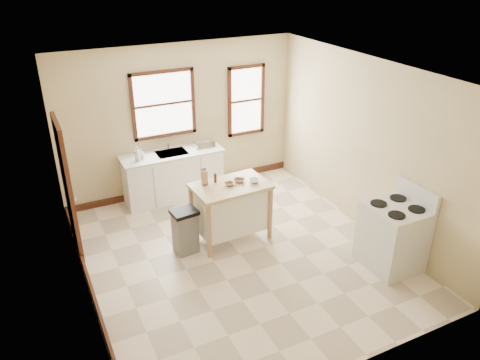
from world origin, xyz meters
name	(u,v)px	position (x,y,z in m)	size (l,w,h in m)	color
floor	(240,254)	(0.00, 0.00, 0.00)	(5.00, 5.00, 0.00)	#F5DFC2
ceiling	(240,73)	(0.00, 0.00, 2.80)	(5.00, 5.00, 0.00)	white
wall_back	(180,120)	(0.00, 2.50, 1.40)	(4.50, 0.04, 2.80)	beige
wall_left	(75,207)	(-2.25, 0.00, 1.40)	(0.04, 5.00, 2.80)	beige
wall_right	(366,146)	(2.25, 0.00, 1.40)	(0.04, 5.00, 2.80)	beige
window_main	(164,104)	(-0.30, 2.48, 1.75)	(1.17, 0.06, 1.22)	#391E0F
window_side	(246,101)	(1.35, 2.48, 1.60)	(0.77, 0.06, 1.37)	#391E0F
door_left	(68,188)	(-2.21, 1.30, 1.05)	(0.06, 0.90, 2.10)	#391E0F
baseboard_back	(185,186)	(0.00, 2.47, 0.06)	(4.50, 0.04, 0.12)	#391E0F
baseboard_left	(93,292)	(-2.22, 0.00, 0.06)	(0.04, 5.00, 0.12)	#391E0F
sink_counter	(173,175)	(-0.30, 2.20, 0.46)	(1.86, 0.62, 0.92)	white
faucet	(168,144)	(-0.30, 2.38, 1.03)	(0.03, 0.03, 0.22)	silver
soap_bottle_a	(137,154)	(-0.94, 2.11, 1.05)	(0.10, 0.10, 0.26)	#B2B2B2
soap_bottle_b	(141,154)	(-0.86, 2.17, 1.01)	(0.08, 0.08, 0.17)	#B2B2B2
dish_rack	(204,144)	(0.34, 2.21, 0.97)	(0.38, 0.29, 0.10)	silver
kitchen_island	(231,212)	(0.08, 0.49, 0.48)	(1.17, 0.75, 0.96)	#DBC181
knife_block	(204,178)	(-0.27, 0.70, 1.06)	(0.10, 0.10, 0.20)	#DBBC73
pepper_grinder	(215,178)	(-0.10, 0.67, 1.03)	(0.04, 0.04, 0.15)	#402311
bowl_a	(230,184)	(0.06, 0.49, 0.98)	(0.15, 0.15, 0.04)	brown
bowl_b	(239,180)	(0.25, 0.53, 0.98)	(0.17, 0.17, 0.04)	brown
bowl_c	(254,181)	(0.45, 0.40, 0.98)	(0.15, 0.15, 0.05)	white
trash_bin	(185,231)	(-0.72, 0.43, 0.37)	(0.38, 0.32, 0.73)	slate
gas_stove	(394,228)	(1.88, -1.20, 0.62)	(0.78, 0.80, 1.25)	silver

